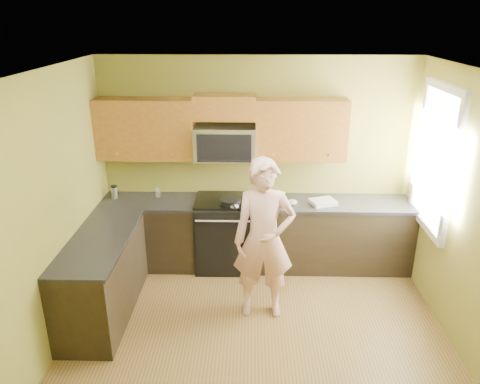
{
  "coord_description": "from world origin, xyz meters",
  "views": [
    {
      "loc": [
        -0.07,
        -3.72,
        3.16
      ],
      "look_at": [
        -0.2,
        1.3,
        1.2
      ],
      "focal_mm": 34.27,
      "sensor_mm": 36.0,
      "label": 1
    }
  ],
  "objects_px": {
    "stove": "(226,233)",
    "travel_mug": "(115,198)",
    "frying_pan": "(230,203)",
    "butter_tub": "(275,208)",
    "woman": "(264,240)",
    "microwave": "(225,159)"
  },
  "relations": [
    {
      "from": "stove",
      "to": "travel_mug",
      "type": "xyz_separation_m",
      "value": [
        -1.44,
        0.08,
        0.45
      ]
    },
    {
      "from": "travel_mug",
      "to": "woman",
      "type": "bearing_deg",
      "value": -29.79
    },
    {
      "from": "travel_mug",
      "to": "frying_pan",
      "type": "bearing_deg",
      "value": -7.85
    },
    {
      "from": "travel_mug",
      "to": "stove",
      "type": "bearing_deg",
      "value": -3.28
    },
    {
      "from": "stove",
      "to": "microwave",
      "type": "relative_size",
      "value": 1.25
    },
    {
      "from": "woman",
      "to": "travel_mug",
      "type": "bearing_deg",
      "value": 149.38
    },
    {
      "from": "stove",
      "to": "butter_tub",
      "type": "bearing_deg",
      "value": -16.0
    },
    {
      "from": "stove",
      "to": "frying_pan",
      "type": "relative_size",
      "value": 2.1
    },
    {
      "from": "frying_pan",
      "to": "butter_tub",
      "type": "height_order",
      "value": "frying_pan"
    },
    {
      "from": "frying_pan",
      "to": "butter_tub",
      "type": "distance_m",
      "value": 0.56
    },
    {
      "from": "stove",
      "to": "woman",
      "type": "height_order",
      "value": "woman"
    },
    {
      "from": "woman",
      "to": "frying_pan",
      "type": "height_order",
      "value": "woman"
    },
    {
      "from": "microwave",
      "to": "travel_mug",
      "type": "height_order",
      "value": "microwave"
    },
    {
      "from": "microwave",
      "to": "butter_tub",
      "type": "height_order",
      "value": "microwave"
    },
    {
      "from": "woman",
      "to": "microwave",
      "type": "bearing_deg",
      "value": 111.77
    },
    {
      "from": "microwave",
      "to": "frying_pan",
      "type": "bearing_deg",
      "value": -74.12
    },
    {
      "from": "butter_tub",
      "to": "woman",
      "type": "bearing_deg",
      "value": -100.67
    },
    {
      "from": "woman",
      "to": "stove",
      "type": "bearing_deg",
      "value": 114.23
    },
    {
      "from": "microwave",
      "to": "travel_mug",
      "type": "distance_m",
      "value": 1.54
    },
    {
      "from": "woman",
      "to": "butter_tub",
      "type": "relative_size",
      "value": 14.31
    },
    {
      "from": "woman",
      "to": "frying_pan",
      "type": "bearing_deg",
      "value": 113.56
    },
    {
      "from": "woman",
      "to": "travel_mug",
      "type": "xyz_separation_m",
      "value": [
        -1.92,
        1.1,
        0.02
      ]
    }
  ]
}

